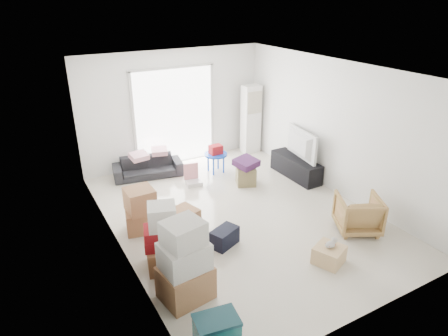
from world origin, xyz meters
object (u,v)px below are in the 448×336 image
object	(u,v)px
ac_tower	(251,119)
television	(297,155)
armchair	(358,212)
tv_console	(296,167)
ottoman	(246,176)
kids_table	(216,153)
sofa	(148,164)
wood_crate	(329,255)

from	to	relation	value
ac_tower	television	bearing A→B (deg)	-88.43
armchair	tv_console	bearing A→B (deg)	-73.41
ottoman	television	bearing A→B (deg)	-10.57
ottoman	kids_table	bearing A→B (deg)	106.53
tv_console	television	bearing A→B (deg)	0.00
tv_console	armchair	distance (m)	2.34
tv_console	kids_table	distance (m)	1.85
ac_tower	sofa	distance (m)	2.92
ottoman	kids_table	world-z (taller)	kids_table
ottoman	sofa	bearing A→B (deg)	139.81
wood_crate	television	bearing A→B (deg)	60.64
television	kids_table	world-z (taller)	kids_table
wood_crate	armchair	bearing A→B (deg)	23.16
television	tv_console	bearing A→B (deg)	0.00
armchair	kids_table	distance (m)	3.54
tv_console	sofa	bearing A→B (deg)	150.10
television	sofa	bearing A→B (deg)	68.46
sofa	kids_table	size ratio (longest dim) A/B	2.33
tv_console	television	distance (m)	0.30
ac_tower	tv_console	xyz separation A→B (m)	(0.05, -1.82, -0.65)
television	sofa	xyz separation A→B (m)	(-2.91, 1.67, -0.23)
sofa	wood_crate	xyz separation A→B (m)	(1.36, -4.42, -0.16)
ac_tower	sofa	xyz separation A→B (m)	(-2.86, -0.15, -0.57)
television	ottoman	world-z (taller)	television
ac_tower	armchair	bearing A→B (deg)	-95.88
television	kids_table	xyz separation A→B (m)	(-1.46, 1.11, -0.06)
ottoman	wood_crate	world-z (taller)	ottoman
sofa	wood_crate	world-z (taller)	sofa
sofa	ottoman	world-z (taller)	sofa
ottoman	kids_table	distance (m)	0.97
ac_tower	ottoman	size ratio (longest dim) A/B	4.37
tv_console	armchair	world-z (taller)	armchair
armchair	kids_table	xyz separation A→B (m)	(-0.98, 3.40, 0.11)
ottoman	tv_console	bearing A→B (deg)	-10.57
television	armchair	world-z (taller)	armchair
sofa	wood_crate	bearing A→B (deg)	-62.43
ac_tower	ottoman	bearing A→B (deg)	-125.53
ottoman	wood_crate	distance (m)	3.00
sofa	wood_crate	distance (m)	4.63
sofa	kids_table	xyz separation A→B (m)	(1.45, -0.56, 0.17)
tv_console	wood_crate	bearing A→B (deg)	-119.36
tv_console	sofa	world-z (taller)	sofa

